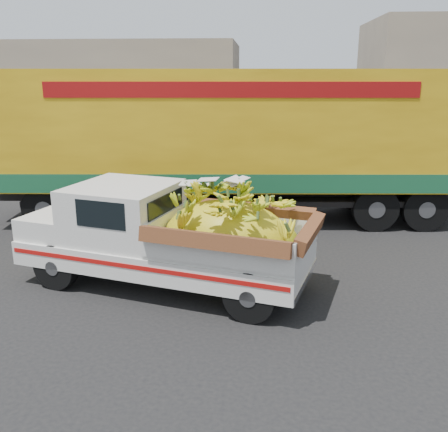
{
  "coord_description": "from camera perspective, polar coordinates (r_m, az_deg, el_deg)",
  "views": [
    {
      "loc": [
        2.09,
        -8.56,
        3.69
      ],
      "look_at": [
        1.48,
        -0.04,
        1.25
      ],
      "focal_mm": 40.0,
      "sensor_mm": 36.0,
      "label": 1
    }
  ],
  "objects": [
    {
      "name": "curb",
      "position": [
        15.67,
        -3.7,
        2.58
      ],
      "size": [
        60.0,
        0.25,
        0.15
      ],
      "primitive_type": "cube",
      "color": "gray",
      "rests_on": "ground"
    },
    {
      "name": "pickup_truck",
      "position": [
        8.71,
        -4.53,
        -2.36
      ],
      "size": [
        5.43,
        3.2,
        1.79
      ],
      "rotation": [
        0.0,
        0.0,
        -0.28
      ],
      "color": "black",
      "rests_on": "ground"
    },
    {
      "name": "building_left",
      "position": [
        25.24,
        -19.98,
        12.32
      ],
      "size": [
        18.0,
        6.0,
        5.0
      ],
      "primitive_type": "cube",
      "color": "gray",
      "rests_on": "ground"
    },
    {
      "name": "semi_trailer",
      "position": [
        12.77,
        0.89,
        8.89
      ],
      "size": [
        12.04,
        3.29,
        3.8
      ],
      "rotation": [
        0.0,
        0.0,
        0.07
      ],
      "color": "black",
      "rests_on": "ground"
    },
    {
      "name": "sidewalk",
      "position": [
        17.71,
        -2.8,
        4.13
      ],
      "size": [
        60.0,
        4.0,
        0.14
      ],
      "primitive_type": "cube",
      "color": "gray",
      "rests_on": "ground"
    },
    {
      "name": "ground",
      "position": [
        9.56,
        -8.94,
        -6.98
      ],
      "size": [
        100.0,
        100.0,
        0.0
      ],
      "primitive_type": "plane",
      "color": "black",
      "rests_on": "ground"
    }
  ]
}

